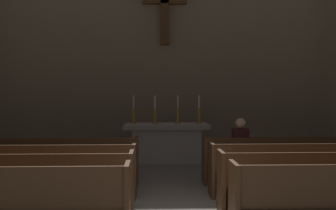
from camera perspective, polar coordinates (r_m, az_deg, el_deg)
pew_left_row_2 at (r=6.78m, az=-21.60°, el=-9.96°), size 3.88×0.50×0.95m
pew_left_row_3 at (r=7.73m, az=-19.08°, el=-8.48°), size 3.88×0.50×0.95m
pew_left_row_4 at (r=8.68m, az=-17.12°, el=-7.31°), size 3.88×0.50×0.95m
pew_right_row_3 at (r=7.96m, az=19.87°, el=-8.17°), size 3.88×0.50×0.95m
pew_right_row_4 at (r=8.90m, az=17.41°, el=-7.09°), size 3.88×0.50×0.95m
altar at (r=10.93m, az=-0.22°, el=-5.03°), size 2.20×0.90×1.01m
candlestick_outer_left at (r=10.87m, az=-4.71°, el=-1.30°), size 0.16×0.16×0.73m
candlestick_inner_left at (r=10.86m, az=-1.81°, el=-1.30°), size 0.16×0.16×0.73m
candlestick_inner_right at (r=10.88m, az=1.36°, el=-1.29°), size 0.16×0.16×0.73m
candlestick_outer_right at (r=10.92m, az=4.24°, el=-1.28°), size 0.16×0.16×0.73m
apse_with_cross at (r=12.85m, az=-0.51°, el=10.89°), size 12.21×0.50×7.71m
lone_worshipper at (r=8.58m, az=9.72°, el=-5.91°), size 0.32×0.43×1.32m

